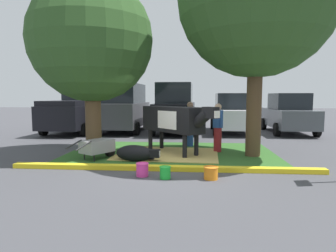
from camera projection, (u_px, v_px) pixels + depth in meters
ground_plane at (165, 167)px, 7.94m from camera, size 80.00×80.00×0.00m
grass_island at (171, 153)px, 9.82m from camera, size 6.73×4.32×0.02m
curb_yellow at (165, 168)px, 7.52m from camera, size 7.93×0.24×0.12m
hay_bedding at (167, 154)px, 9.53m from camera, size 3.34×2.59×0.04m
shade_tree_left at (91, 41)px, 9.59m from camera, size 4.00×4.00×5.69m
cow_holstein at (174, 120)px, 9.52m from camera, size 2.46×2.50×1.58m
calf_lying at (136, 153)px, 8.52m from camera, size 1.33×0.62×0.48m
person_handler at (190, 123)px, 11.02m from camera, size 0.52×0.34×1.67m
person_visitor_near at (218, 126)px, 9.88m from camera, size 0.34×0.48×1.63m
wheelbarrow at (98, 147)px, 8.81m from camera, size 1.19×1.50×0.63m
bucket_pink at (142, 169)px, 6.97m from camera, size 0.31×0.31×0.31m
bucket_green at (165, 172)px, 6.76m from camera, size 0.27×0.27×0.28m
bucket_orange at (211, 173)px, 6.72m from camera, size 0.34×0.34×0.29m
pickup_truck_black at (79, 111)px, 15.74m from camera, size 2.31×5.44×2.42m
suv_dark_grey at (125, 108)px, 15.67m from camera, size 2.20×4.64×2.52m
suv_black at (175, 108)px, 15.25m from camera, size 2.20×4.64×2.52m
hatchback_white at (232, 113)px, 15.34m from camera, size 2.10×4.44×2.02m
sedan_blue at (288, 114)px, 15.12m from camera, size 2.10×4.44×2.02m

